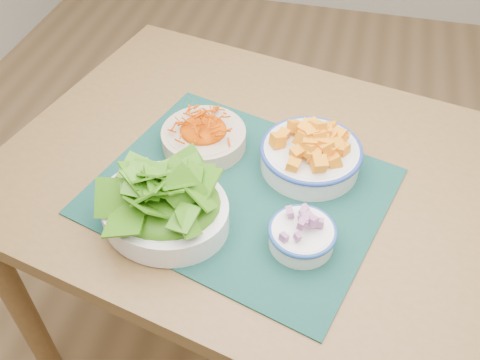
# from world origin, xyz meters

# --- Properties ---
(ground) EXTENTS (4.00, 4.00, 0.00)m
(ground) POSITION_xyz_m (0.00, 0.00, 0.00)
(ground) COLOR #A77F50
(ground) RESTS_ON ground
(table) EXTENTS (1.39, 1.07, 0.75)m
(table) POSITION_xyz_m (-0.03, -0.24, 0.66)
(table) COLOR brown
(table) RESTS_ON ground
(placemat) EXTENTS (0.67, 0.60, 0.00)m
(placemat) POSITION_xyz_m (-0.13, -0.30, 0.75)
(placemat) COLOR black
(placemat) RESTS_ON table
(carrot_bowl) EXTENTS (0.23, 0.23, 0.07)m
(carrot_bowl) POSITION_xyz_m (-0.24, -0.19, 0.79)
(carrot_bowl) COLOR #C3AD91
(carrot_bowl) RESTS_ON placemat
(squash_bowl) EXTENTS (0.25, 0.25, 0.11)m
(squash_bowl) POSITION_xyz_m (0.00, -0.20, 0.80)
(squash_bowl) COLOR silver
(squash_bowl) RESTS_ON placemat
(lettuce_bowl) EXTENTS (0.30, 0.27, 0.12)m
(lettuce_bowl) POSITION_xyz_m (-0.25, -0.42, 0.81)
(lettuce_bowl) COLOR white
(lettuce_bowl) RESTS_ON placemat
(onion_bowl) EXTENTS (0.15, 0.15, 0.07)m
(onion_bowl) POSITION_xyz_m (0.02, -0.41, 0.79)
(onion_bowl) COLOR white
(onion_bowl) RESTS_ON placemat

